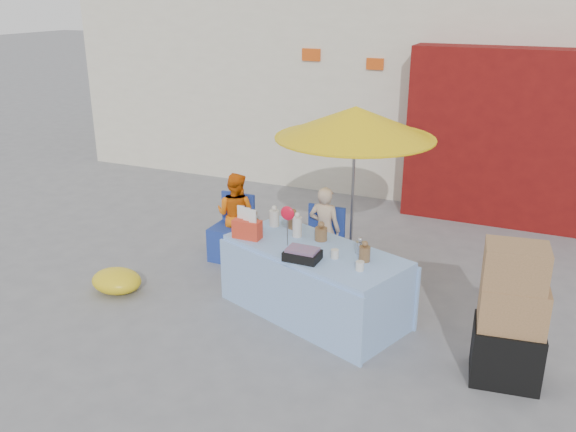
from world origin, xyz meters
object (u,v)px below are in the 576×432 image
at_px(chair_left, 232,240).
at_px(vendor_beige, 324,230).
at_px(box_stack, 510,320).
at_px(umbrella, 355,123).
at_px(vendor_orange, 236,215).
at_px(chair_right, 320,256).
at_px(market_table, 314,280).

bearing_deg(chair_left, vendor_beige, 6.36).
bearing_deg(box_stack, umbrella, 140.87).
distance_m(chair_left, box_stack, 3.84).
bearing_deg(vendor_orange, chair_right, 174.10).
bearing_deg(vendor_beige, market_table, 105.33).
height_order(vendor_beige, umbrella, umbrella).
bearing_deg(vendor_beige, chair_right, 90.26).
height_order(vendor_orange, vendor_beige, vendor_orange).
relative_size(vendor_beige, umbrella, 0.53).
xyz_separation_m(vendor_orange, vendor_beige, (1.25, 0.00, -0.01)).
relative_size(market_table, vendor_orange, 1.96).
distance_m(vendor_beige, box_stack, 2.76).
relative_size(chair_right, umbrella, 0.41).
bearing_deg(vendor_orange, chair_left, 90.26).
xyz_separation_m(vendor_beige, box_stack, (2.32, -1.49, 0.06)).
distance_m(chair_left, umbrella, 2.27).
height_order(market_table, chair_right, market_table).
bearing_deg(umbrella, vendor_orange, -174.47).
height_order(chair_right, vendor_orange, vendor_orange).
xyz_separation_m(chair_right, vendor_beige, (-0.00, 0.13, 0.30)).
height_order(vendor_orange, box_stack, box_stack).
bearing_deg(vendor_beige, umbrella, -153.21).
distance_m(chair_right, umbrella, 1.69).
bearing_deg(box_stack, chair_right, 149.63).
xyz_separation_m(market_table, chair_left, (-1.54, 0.94, -0.15)).
height_order(umbrella, box_stack, umbrella).
relative_size(chair_left, umbrella, 0.41).
relative_size(vendor_orange, vendor_beige, 1.02).
bearing_deg(chair_left, chair_right, 0.23).
bearing_deg(box_stack, market_table, 168.24).
relative_size(vendor_beige, box_stack, 0.84).
bearing_deg(chair_right, box_stack, -30.14).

